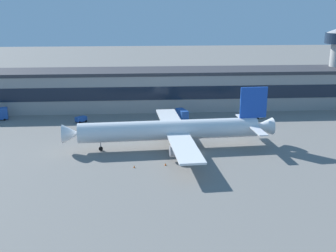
% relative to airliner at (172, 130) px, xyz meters
% --- Properties ---
extents(ground_plane, '(600.00, 600.00, 0.00)m').
position_rel_airliner_xyz_m(ground_plane, '(5.77, -4.69, -5.02)').
color(ground_plane, slate).
extents(terminal_building, '(187.71, 17.29, 14.44)m').
position_rel_airliner_xyz_m(terminal_building, '(5.77, 46.41, 2.22)').
color(terminal_building, '#9E9993').
rests_on(terminal_building, ground_plane).
extents(airliner, '(57.21, 49.02, 16.16)m').
position_rel_airliner_xyz_m(airliner, '(0.00, 0.00, 0.00)').
color(airliner, white).
rests_on(airliner, ground_plane).
extents(stair_truck, '(4.01, 6.44, 3.55)m').
position_rel_airliner_xyz_m(stair_truck, '(5.51, 28.41, -3.04)').
color(stair_truck, '#2651A5').
rests_on(stair_truck, ground_plane).
extents(baggage_tug, '(4.02, 3.88, 1.85)m').
position_rel_airliner_xyz_m(baggage_tug, '(-28.05, 27.87, -3.93)').
color(baggage_tug, '#2651A5').
rests_on(baggage_tug, ground_plane).
extents(follow_me_car, '(4.00, 4.72, 1.85)m').
position_rel_airliner_xyz_m(follow_me_car, '(31.36, 29.38, -3.93)').
color(follow_me_car, white).
rests_on(follow_me_car, ground_plane).
extents(traffic_cone_0, '(0.45, 0.45, 0.56)m').
position_rel_airliner_xyz_m(traffic_cone_0, '(1.37, -10.36, -4.74)').
color(traffic_cone_0, '#F2590C').
rests_on(traffic_cone_0, ground_plane).
extents(traffic_cone_1, '(0.46, 0.46, 0.57)m').
position_rel_airliner_xyz_m(traffic_cone_1, '(-10.26, -14.00, -4.73)').
color(traffic_cone_1, '#F2590C').
rests_on(traffic_cone_1, ground_plane).
extents(traffic_cone_2, '(0.48, 0.48, 0.60)m').
position_rel_airliner_xyz_m(traffic_cone_2, '(-2.70, -13.01, -4.72)').
color(traffic_cone_2, '#F2590C').
rests_on(traffic_cone_2, ground_plane).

